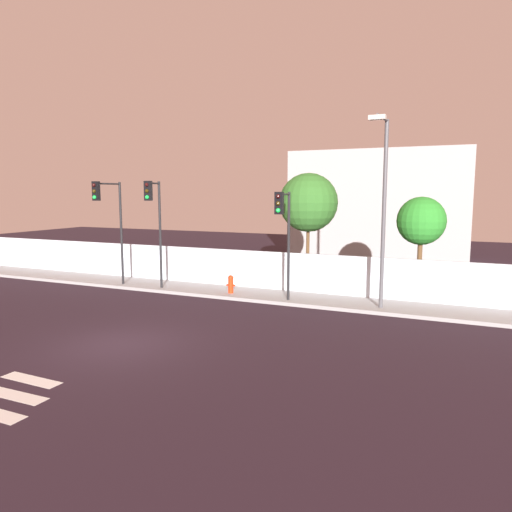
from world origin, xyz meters
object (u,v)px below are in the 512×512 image
street_lamp_curbside (383,200)px  roadside_tree_midleft (421,221)px  traffic_light_right (109,211)px  roadside_tree_leftmost (308,203)px  traffic_light_center (154,212)px  traffic_light_left (284,222)px  fire_hydrant (231,283)px

street_lamp_curbside → roadside_tree_midleft: (1.20, 2.94, -0.97)m
traffic_light_right → roadside_tree_leftmost: 9.68m
street_lamp_curbside → roadside_tree_leftmost: street_lamp_curbside is taller
traffic_light_center → roadside_tree_leftmost: size_ratio=0.90×
traffic_light_left → traffic_light_right: (-8.99, -0.20, 0.35)m
street_lamp_curbside → roadside_tree_midleft: street_lamp_curbside is taller
street_lamp_curbside → fire_hydrant: street_lamp_curbside is taller
traffic_light_right → street_lamp_curbside: (12.90, 0.79, 0.59)m
roadside_tree_leftmost → roadside_tree_midleft: 5.23m
fire_hydrant → roadside_tree_midleft: bearing=18.5°
traffic_light_left → roadside_tree_midleft: size_ratio=1.01×
roadside_tree_leftmost → fire_hydrant: bearing=-136.7°
traffic_light_center → traffic_light_left: bearing=-0.7°
traffic_light_right → street_lamp_curbside: bearing=3.5°
street_lamp_curbside → traffic_light_left: bearing=-171.3°
traffic_light_left → street_lamp_curbside: size_ratio=0.63×
traffic_light_left → traffic_light_right: traffic_light_right is taller
roadside_tree_midleft → fire_hydrant: bearing=-161.5°
street_lamp_curbside → roadside_tree_midleft: bearing=67.8°
traffic_light_right → roadside_tree_leftmost: size_ratio=0.90×
traffic_light_center → traffic_light_right: size_ratio=1.00×
roadside_tree_leftmost → traffic_light_center: bearing=-151.8°
traffic_light_center → street_lamp_curbside: street_lamp_curbside is taller
street_lamp_curbside → roadside_tree_leftmost: bearing=143.5°
traffic_light_right → roadside_tree_midleft: bearing=14.8°
traffic_light_right → roadside_tree_leftmost: roadside_tree_leftmost is taller
street_lamp_curbside → roadside_tree_midleft: 3.32m
traffic_light_left → traffic_light_center: (-6.52, 0.08, 0.33)m
fire_hydrant → roadside_tree_midleft: 8.94m
traffic_light_left → traffic_light_right: bearing=-178.8°
traffic_light_right → street_lamp_curbside: 12.94m
traffic_light_center → roadside_tree_leftmost: 7.34m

